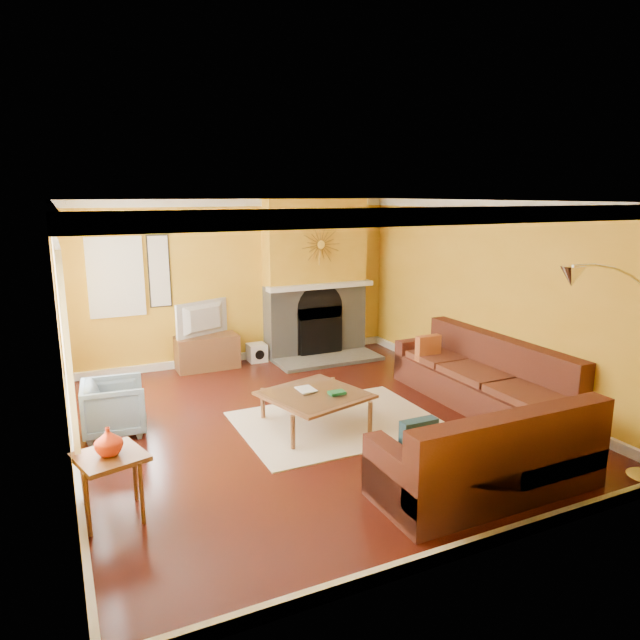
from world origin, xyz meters
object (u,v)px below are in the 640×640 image
sectional_sofa (434,394)px  media_console (207,352)px  armchair (114,407)px  side_table (112,486)px  arc_lamp (617,384)px  coffee_table (315,410)px

sectional_sofa → media_console: bearing=117.2°
sectional_sofa → armchair: bearing=156.3°
sectional_sofa → side_table: (-3.68, -0.37, -0.15)m
sectional_sofa → media_console: (-1.84, 3.58, -0.18)m
arc_lamp → sectional_sofa: bearing=105.8°
armchair → media_console: bearing=-33.6°
side_table → arc_lamp: arc_lamp is taller
media_console → side_table: (-1.84, -3.95, 0.02)m
media_console → armchair: size_ratio=1.40×
sectional_sofa → arc_lamp: bearing=-74.2°
coffee_table → side_table: 2.66m
sectional_sofa → side_table: 3.71m
side_table → armchair: bearing=83.8°
media_console → arc_lamp: arc_lamp is taller
side_table → sectional_sofa: bearing=5.7°
sectional_sofa → arc_lamp: arc_lamp is taller
media_console → coffee_table: bearing=-78.4°
arc_lamp → coffee_table: bearing=124.3°
media_console → side_table: 4.36m
armchair → sectional_sofa: bearing=-108.8°
sectional_sofa → media_console: size_ratio=3.72×
sectional_sofa → side_table: size_ratio=6.24×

